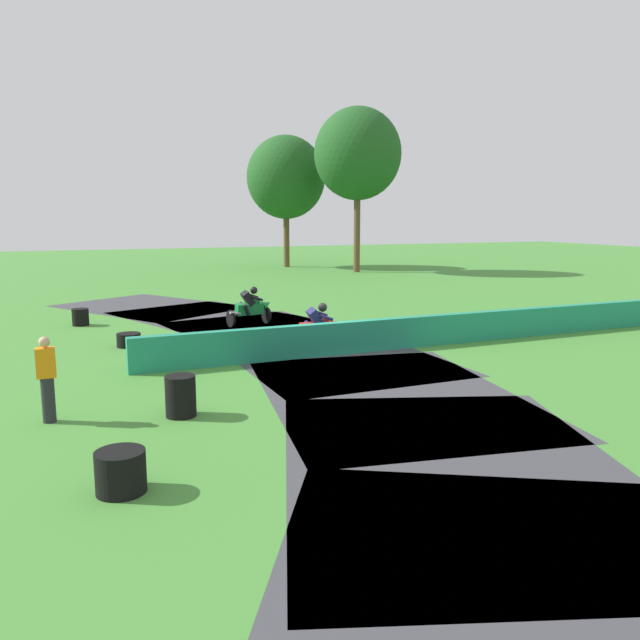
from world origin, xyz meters
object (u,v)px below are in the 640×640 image
(tire_stack_far, at_px, (129,340))
(tire_stack_extra_a, at_px, (80,317))
(tire_stack_mid_a, at_px, (181,396))
(track_marshal, at_px, (47,380))
(motorcycle_lead_red, at_px, (319,327))
(motorcycle_chase_green, at_px, (251,307))
(tire_stack_near, at_px, (121,472))
(tire_stack_mid_b, at_px, (158,360))

(tire_stack_far, height_order, tire_stack_extra_a, tire_stack_extra_a)
(tire_stack_mid_a, relative_size, track_marshal, 0.49)
(motorcycle_lead_red, distance_m, track_marshal, 8.20)
(motorcycle_lead_red, relative_size, track_marshal, 1.03)
(motorcycle_lead_red, distance_m, motorcycle_chase_green, 4.70)
(tire_stack_extra_a, bearing_deg, tire_stack_near, -89.09)
(tire_stack_near, distance_m, tire_stack_far, 10.29)
(tire_stack_far, xyz_separation_m, tire_stack_extra_a, (-1.24, 4.38, 0.10))
(motorcycle_chase_green, bearing_deg, tire_stack_extra_a, 158.68)
(tire_stack_far, relative_size, tire_stack_extra_a, 1.16)
(tire_stack_near, bearing_deg, tire_stack_far, 84.36)
(tire_stack_near, height_order, tire_stack_extra_a, same)
(motorcycle_lead_red, height_order, tire_stack_mid_a, motorcycle_lead_red)
(tire_stack_near, height_order, track_marshal, track_marshal)
(tire_stack_mid_a, distance_m, tire_stack_mid_b, 4.11)
(tire_stack_mid_a, height_order, tire_stack_extra_a, tire_stack_mid_a)
(motorcycle_chase_green, height_order, tire_stack_extra_a, motorcycle_chase_green)
(motorcycle_lead_red, xyz_separation_m, track_marshal, (-7.09, -4.12, 0.16))
(motorcycle_chase_green, distance_m, tire_stack_extra_a, 6.04)
(motorcycle_chase_green, bearing_deg, tire_stack_near, -113.41)
(motorcycle_chase_green, distance_m, tire_stack_mid_a, 10.17)
(motorcycle_chase_green, xyz_separation_m, tire_stack_mid_a, (-4.03, -9.33, -0.26))
(tire_stack_far, distance_m, track_marshal, 6.91)
(tire_stack_near, bearing_deg, motorcycle_lead_red, 51.97)
(tire_stack_near, xyz_separation_m, tire_stack_far, (1.01, 10.23, -0.10))
(tire_stack_near, relative_size, tire_stack_mid_b, 0.97)
(tire_stack_mid_a, bearing_deg, track_marshal, 166.53)
(tire_stack_far, bearing_deg, tire_stack_mid_a, -87.32)
(motorcycle_lead_red, bearing_deg, tire_stack_near, -128.03)
(tire_stack_far, bearing_deg, track_marshal, -107.03)
(track_marshal, bearing_deg, motorcycle_lead_red, 30.17)
(tire_stack_far, height_order, track_marshal, track_marshal)
(motorcycle_chase_green, relative_size, tire_stack_extra_a, 2.83)
(motorcycle_lead_red, distance_m, tire_stack_far, 5.65)
(tire_stack_near, xyz_separation_m, track_marshal, (-1.00, 3.66, 0.52))
(tire_stack_mid_b, xyz_separation_m, tire_stack_far, (-0.46, 3.04, 0.00))
(tire_stack_mid_b, height_order, track_marshal, track_marshal)
(track_marshal, bearing_deg, tire_stack_mid_b, 55.10)
(tire_stack_near, distance_m, tire_stack_mid_b, 7.35)
(motorcycle_lead_red, distance_m, tire_stack_mid_b, 4.68)
(tire_stack_mid_b, xyz_separation_m, tire_stack_extra_a, (-1.70, 7.42, 0.10))
(tire_stack_extra_a, bearing_deg, track_marshal, -94.03)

